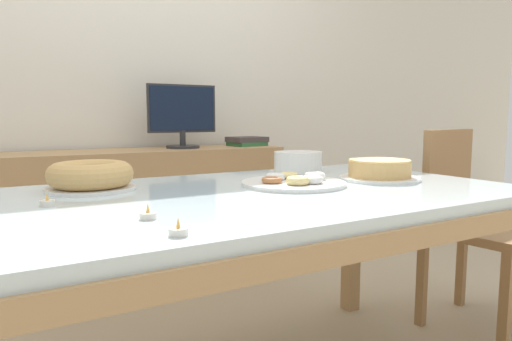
# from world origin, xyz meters

# --- Properties ---
(wall_back) EXTENTS (8.00, 0.10, 2.60)m
(wall_back) POSITION_xyz_m (0.00, 1.61, 1.30)
(wall_back) COLOR silver
(wall_back) RESTS_ON ground
(dining_table) EXTENTS (1.80, 1.03, 0.76)m
(dining_table) POSITION_xyz_m (0.00, 0.00, 0.68)
(dining_table) COLOR silver
(dining_table) RESTS_ON ground
(chair) EXTENTS (0.48, 0.48, 0.94)m
(chair) POSITION_xyz_m (1.21, 0.05, 0.52)
(chair) COLOR olive
(chair) RESTS_ON ground
(sideboard) EXTENTS (1.67, 0.44, 0.81)m
(sideboard) POSITION_xyz_m (0.00, 1.31, 0.41)
(sideboard) COLOR tan
(sideboard) RESTS_ON ground
(computer_monitor) EXTENTS (0.42, 0.20, 0.38)m
(computer_monitor) POSITION_xyz_m (0.25, 1.31, 1.00)
(computer_monitor) COLOR #262628
(computer_monitor) RESTS_ON sideboard
(book_stack) EXTENTS (0.24, 0.20, 0.06)m
(book_stack) POSITION_xyz_m (0.70, 1.31, 0.84)
(book_stack) COLOR #2D6638
(book_stack) RESTS_ON sideboard
(cake_chocolate_round) EXTENTS (0.31, 0.31, 0.08)m
(cake_chocolate_round) POSITION_xyz_m (0.54, -0.02, 0.80)
(cake_chocolate_round) COLOR white
(cake_chocolate_round) RESTS_ON dining_table
(cake_golden_bundt) EXTENTS (0.29, 0.29, 0.09)m
(cake_golden_bundt) POSITION_xyz_m (-0.47, 0.29, 0.81)
(cake_golden_bundt) COLOR white
(cake_golden_bundt) RESTS_ON dining_table
(pastry_platter) EXTENTS (0.37, 0.37, 0.04)m
(pastry_platter) POSITION_xyz_m (0.17, 0.03, 0.77)
(pastry_platter) COLOR white
(pastry_platter) RESTS_ON dining_table
(plate_stack) EXTENTS (0.21, 0.21, 0.09)m
(plate_stack) POSITION_xyz_m (0.42, 0.35, 0.80)
(plate_stack) COLOR white
(plate_stack) RESTS_ON dining_table
(tealight_right_edge) EXTENTS (0.04, 0.04, 0.04)m
(tealight_right_edge) POSITION_xyz_m (-0.44, -0.24, 0.77)
(tealight_right_edge) COLOR silver
(tealight_right_edge) RESTS_ON dining_table
(tealight_left_edge) EXTENTS (0.04, 0.04, 0.04)m
(tealight_left_edge) POSITION_xyz_m (-0.62, 0.06, 0.77)
(tealight_left_edge) COLOR silver
(tealight_left_edge) RESTS_ON dining_table
(tealight_near_front) EXTENTS (0.04, 0.04, 0.04)m
(tealight_near_front) POSITION_xyz_m (-0.43, -0.42, 0.77)
(tealight_near_front) COLOR silver
(tealight_near_front) RESTS_ON dining_table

